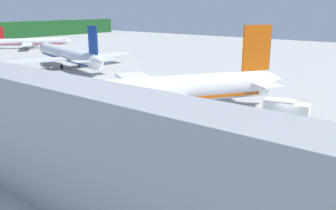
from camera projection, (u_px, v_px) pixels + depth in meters
name	position (u px, v px, depth m)	size (l,w,h in m)	color
ground	(60.00, 79.00, 73.76)	(240.00, 320.00, 0.20)	#A8A8A3
terminal_building	(108.00, 162.00, 22.52)	(4.00, 58.15, 9.42)	#99999E
airliner_foreground	(150.00, 92.00, 47.05)	(36.58, 31.15, 11.90)	white
airliner_mid_apron	(69.00, 55.00, 86.43)	(30.53, 36.60, 10.60)	silver
airliner_far_taxiway	(32.00, 42.00, 128.03)	(22.84, 19.90, 7.90)	silver
service_truck_fuel	(286.00, 109.00, 45.72)	(3.26, 5.91, 2.70)	white
service_truck_baggage	(54.00, 118.00, 43.15)	(4.46, 6.76, 2.67)	white
service_truck_catering	(263.00, 134.00, 37.01)	(5.83, 3.39, 2.40)	#338C3F
service_truck_pushback	(202.00, 165.00, 29.71)	(6.75, 4.01, 2.47)	white
cargo_container_near	(215.00, 129.00, 40.15)	(2.26, 2.26, 1.96)	#333338
crew_marshaller	(149.00, 133.00, 38.57)	(0.28, 0.63, 1.62)	#191E33
crew_loader_left	(211.00, 107.00, 48.32)	(0.63, 0.24, 1.74)	#191E33
crew_loader_right	(207.00, 110.00, 47.24)	(0.44, 0.54, 1.74)	#191E33
crew_supervisor	(3.00, 129.00, 40.11)	(0.45, 0.53, 1.61)	#191E33
apron_guide_line	(174.00, 124.00, 44.58)	(0.30, 60.00, 0.01)	yellow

